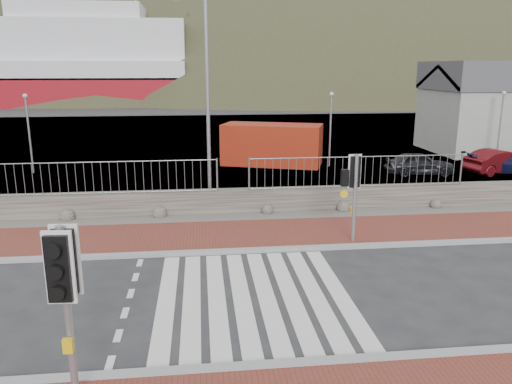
{
  "coord_description": "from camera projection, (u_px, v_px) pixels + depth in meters",
  "views": [
    {
      "loc": [
        -1.2,
        -11.08,
        5.42
      ],
      "look_at": [
        0.39,
        3.0,
        1.87
      ],
      "focal_mm": 35.0,
      "sensor_mm": 36.0,
      "label": 1
    }
  ],
  "objects": [
    {
      "name": "ferry",
      "position": [
        38.0,
        68.0,
        73.58
      ],
      "size": [
        50.0,
        16.0,
        20.0
      ],
      "color": "maroon",
      "rests_on": "ground"
    },
    {
      "name": "kerb_near",
      "position": [
        271.0,
        366.0,
        9.22
      ],
      "size": [
        40.0,
        0.25,
        0.12
      ],
      "primitive_type": "cube",
      "color": "gray",
      "rests_on": "ground"
    },
    {
      "name": "traffic_signal_near",
      "position": [
        65.0,
        279.0,
        7.71
      ],
      "size": [
        0.46,
        0.3,
        3.1
      ],
      "rotation": [
        0.0,
        0.0,
        -0.07
      ],
      "color": "gray",
      "rests_on": "ground"
    },
    {
      "name": "quay",
      "position": [
        215.0,
        139.0,
        39.02
      ],
      "size": [
        120.0,
        40.0,
        0.5
      ],
      "primitive_type": "cube",
      "color": "#4C4C4F",
      "rests_on": "ground"
    },
    {
      "name": "stone_wall",
      "position": [
        233.0,
        201.0,
        19.05
      ],
      "size": [
        40.0,
        0.6,
        0.9
      ],
      "primitive_type": "cube",
      "color": "#423D36",
      "rests_on": "ground"
    },
    {
      "name": "hills_backdrop",
      "position": [
        240.0,
        209.0,
        103.19
      ],
      "size": [
        254.0,
        90.0,
        100.0
      ],
      "color": "#313721",
      "rests_on": "ground"
    },
    {
      "name": "shipping_container",
      "position": [
        272.0,
        145.0,
        28.35
      ],
      "size": [
        5.97,
        4.02,
        2.3
      ],
      "primitive_type": "cube",
      "rotation": [
        0.0,
        0.0,
        -0.34
      ],
      "color": "#9F2211",
      "rests_on": "ground"
    },
    {
      "name": "zebra_crossing",
      "position": [
        254.0,
        296.0,
        12.12
      ],
      "size": [
        4.62,
        5.6,
        0.01
      ],
      "color": "silver",
      "rests_on": "ground"
    },
    {
      "name": "car_a",
      "position": [
        419.0,
        163.0,
        25.78
      ],
      "size": [
        3.58,
        1.75,
        1.17
      ],
      "primitive_type": "imported",
      "rotation": [
        0.0,
        0.0,
        1.46
      ],
      "color": "black",
      "rests_on": "ground"
    },
    {
      "name": "sidewalk_far",
      "position": [
        239.0,
        235.0,
        16.45
      ],
      "size": [
        40.0,
        3.0,
        0.08
      ],
      "primitive_type": "cube",
      "color": "brown",
      "rests_on": "ground"
    },
    {
      "name": "traffic_signal_far",
      "position": [
        355.0,
        180.0,
        15.27
      ],
      "size": [
        0.69,
        0.27,
        2.86
      ],
      "rotation": [
        0.0,
        0.0,
        3.2
      ],
      "color": "gray",
      "rests_on": "ground"
    },
    {
      "name": "railing",
      "position": [
        233.0,
        167.0,
        18.58
      ],
      "size": [
        18.07,
        0.07,
        1.22
      ],
      "color": "gray",
      "rests_on": "stone_wall"
    },
    {
      "name": "ground",
      "position": [
        254.0,
        297.0,
        12.13
      ],
      "size": [
        220.0,
        220.0,
        0.0
      ],
      "primitive_type": "plane",
      "color": "#28282B",
      "rests_on": "ground"
    },
    {
      "name": "water",
      "position": [
        207.0,
        106.0,
        72.75
      ],
      "size": [
        220.0,
        50.0,
        0.05
      ],
      "primitive_type": "cube",
      "color": "#3F4C54",
      "rests_on": "ground"
    },
    {
      "name": "car_c",
      "position": [
        502.0,
        163.0,
        26.12
      ],
      "size": [
        4.04,
        1.89,
        1.14
      ],
      "primitive_type": "imported",
      "rotation": [
        0.0,
        0.0,
        1.49
      ],
      "color": "#12143A",
      "rests_on": "ground"
    },
    {
      "name": "kerb_far",
      "position": [
        243.0,
        251.0,
        15.01
      ],
      "size": [
        40.0,
        0.25,
        0.12
      ],
      "primitive_type": "cube",
      "color": "gray",
      "rests_on": "ground"
    },
    {
      "name": "streetlight",
      "position": [
        211.0,
        91.0,
        18.79
      ],
      "size": [
        1.68,
        0.6,
        8.06
      ],
      "rotation": [
        0.0,
        0.0,
        0.26
      ],
      "color": "gray",
      "rests_on": "ground"
    },
    {
      "name": "gravel_strip",
      "position": [
        235.0,
        218.0,
        18.38
      ],
      "size": [
        40.0,
        1.5,
        0.06
      ],
      "primitive_type": "cube",
      "color": "#59544C",
      "rests_on": "ground"
    },
    {
      "name": "car_b",
      "position": [
        499.0,
        161.0,
        26.15
      ],
      "size": [
        4.03,
        2.28,
        1.26
      ],
      "primitive_type": "imported",
      "rotation": [
        0.0,
        0.0,
        1.83
      ],
      "color": "#4E0B10",
      "rests_on": "ground"
    }
  ]
}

